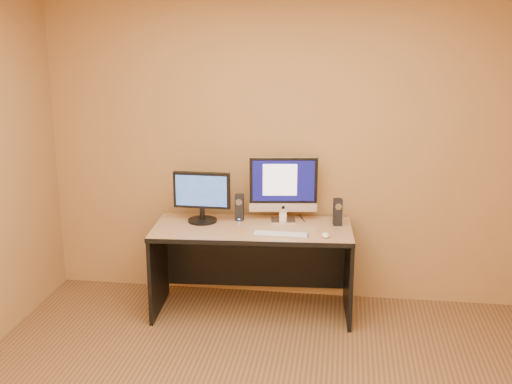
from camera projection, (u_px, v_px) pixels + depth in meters
The scene contains 10 objects.
walls at pixel (246, 217), 3.38m from camera, with size 4.00×4.00×2.60m, color #A17341, non-canonical shape.
desk at pixel (252, 270), 5.16m from camera, with size 1.57×0.69×0.72m, color tan, non-canonical shape.
imac at pixel (283, 189), 5.17m from camera, with size 0.56×0.21×0.54m, color silver, non-canonical shape.
second_monitor at pixel (202, 197), 5.16m from camera, with size 0.47×0.24×0.41m, color black, non-canonical shape.
speaker_left at pixel (239, 207), 5.23m from camera, with size 0.07×0.07×0.22m, color black, non-canonical shape.
speaker_right at pixel (338, 212), 5.10m from camera, with size 0.07×0.07×0.22m, color black, non-canonical shape.
keyboard at pixel (280, 234), 4.87m from camera, with size 0.42×0.11×0.02m, color silver.
mouse at pixel (325, 235), 4.83m from camera, with size 0.06×0.10×0.04m, color white.
cable_a at pixel (302, 218), 5.31m from camera, with size 0.01×0.01×0.22m, color black.
cable_b at pixel (278, 217), 5.33m from camera, with size 0.01×0.01×0.18m, color black.
Camera 1 is at (0.50, -3.20, 2.30)m, focal length 45.00 mm.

